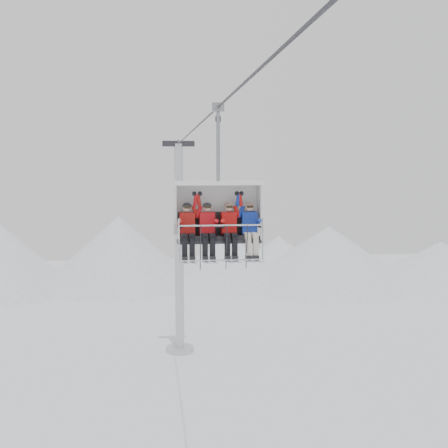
{
  "coord_description": "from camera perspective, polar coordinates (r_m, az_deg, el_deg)",
  "views": [
    {
      "loc": [
        -1.73,
        -13.28,
        11.72
      ],
      "look_at": [
        0.0,
        0.0,
        10.41
      ],
      "focal_mm": 45.0,
      "sensor_mm": 36.0,
      "label": 1
    }
  ],
  "objects": [
    {
      "name": "ridgeline",
      "position": [
        56.04,
        -7.19,
        -3.57
      ],
      "size": [
        72.0,
        21.0,
        7.0
      ],
      "color": "white",
      "rests_on": "ground"
    },
    {
      "name": "lift_tower_right",
      "position": [
        35.82,
        -4.56,
        -3.97
      ],
      "size": [
        2.0,
        1.8,
        13.48
      ],
      "color": "#B7B9BF",
      "rests_on": "ground"
    },
    {
      "name": "haul_cable",
      "position": [
        13.49,
        0.0,
        12.33
      ],
      "size": [
        0.06,
        50.0,
        0.06
      ],
      "primitive_type": "cylinder",
      "rotation": [
        1.57,
        0.0,
        0.0
      ],
      "color": "#2B2B30",
      "rests_on": "lift_tower_left"
    },
    {
      "name": "chairlift_carrier",
      "position": [
        14.72,
        -0.65,
        1.47
      ],
      "size": [
        2.3,
        1.17,
        3.98
      ],
      "color": "black",
      "rests_on": "haul_cable"
    },
    {
      "name": "skier_far_left",
      "position": [
        14.39,
        -3.73,
        -0.49
      ],
      "size": [
        0.39,
        1.69,
        1.58
      ],
      "color": "#AA1612",
      "rests_on": "chairlift_carrier"
    },
    {
      "name": "skier_center_left",
      "position": [
        14.43,
        -1.69,
        -0.46
      ],
      "size": [
        0.39,
        1.69,
        1.58
      ],
      "color": "red",
      "rests_on": "chairlift_carrier"
    },
    {
      "name": "skier_center_right",
      "position": [
        14.5,
        0.55,
        -0.43
      ],
      "size": [
        0.39,
        1.69,
        1.58
      ],
      "color": "red",
      "rests_on": "chairlift_carrier"
    },
    {
      "name": "skier_far_right",
      "position": [
        14.58,
        2.64,
        -0.41
      ],
      "size": [
        0.39,
        1.69,
        1.58
      ],
      "color": "#1531A1",
      "rests_on": "chairlift_carrier"
    }
  ]
}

